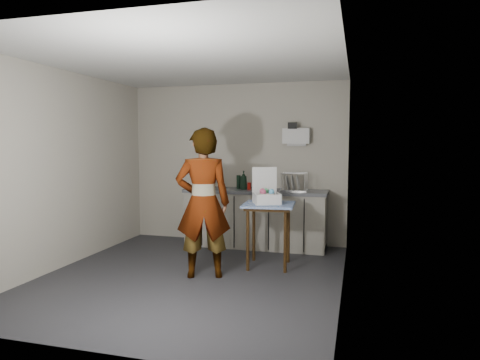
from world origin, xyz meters
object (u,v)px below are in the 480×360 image
(dark_bottle, at_px, (239,182))
(dish_rack, at_px, (294,187))
(kitchen_counter, at_px, (256,220))
(soda_can, at_px, (249,186))
(bakery_box, at_px, (266,195))
(soap_bottle, at_px, (244,180))
(standing_man, at_px, (203,203))
(side_table, at_px, (269,212))
(paper_towel, at_px, (208,180))

(dark_bottle, xyz_separation_m, dish_rack, (0.89, -0.04, -0.05))
(kitchen_counter, relative_size, soda_can, 19.96)
(soda_can, relative_size, bakery_box, 0.24)
(kitchen_counter, distance_m, soap_bottle, 0.66)
(kitchen_counter, bearing_deg, dark_bottle, 174.02)
(standing_man, height_order, dark_bottle, standing_man)
(soap_bottle, height_order, bakery_box, bakery_box)
(side_table, height_order, dark_bottle, dark_bottle)
(soap_bottle, height_order, dark_bottle, soap_bottle)
(standing_man, height_order, bakery_box, standing_man)
(standing_man, xyz_separation_m, dark_bottle, (-0.03, 1.69, 0.11))
(dark_bottle, bearing_deg, soda_can, -20.14)
(soda_can, bearing_deg, kitchen_counter, 22.86)
(bakery_box, bearing_deg, soap_bottle, 97.88)
(paper_towel, xyz_separation_m, bakery_box, (1.15, -0.92, -0.10))
(kitchen_counter, distance_m, paper_towel, 0.99)
(soda_can, distance_m, bakery_box, 1.09)
(soap_bottle, distance_m, paper_towel, 0.58)
(dish_rack, height_order, bakery_box, bakery_box)
(kitchen_counter, xyz_separation_m, standing_man, (-0.26, -1.66, 0.48))
(side_table, height_order, standing_man, standing_man)
(standing_man, xyz_separation_m, paper_towel, (-0.50, 1.57, 0.14))
(standing_man, distance_m, paper_towel, 1.65)
(soda_can, relative_size, paper_towel, 0.39)
(soda_can, distance_m, dish_rack, 0.70)
(paper_towel, bearing_deg, side_table, -38.01)
(soap_bottle, relative_size, dark_bottle, 1.35)
(paper_towel, height_order, bakery_box, bakery_box)
(dark_bottle, distance_m, bakery_box, 1.25)
(paper_towel, distance_m, bakery_box, 1.48)
(standing_man, height_order, soap_bottle, standing_man)
(soap_bottle, relative_size, soda_can, 2.63)
(kitchen_counter, bearing_deg, dish_rack, -0.68)
(kitchen_counter, distance_m, dark_bottle, 0.66)
(bakery_box, bearing_deg, standing_man, -157.89)
(kitchen_counter, relative_size, side_table, 2.65)
(soap_bottle, bearing_deg, paper_towel, -175.73)
(side_table, relative_size, soda_can, 7.54)
(side_table, bearing_deg, soda_can, 113.44)
(kitchen_counter, distance_m, soda_can, 0.55)
(soda_can, xyz_separation_m, bakery_box, (0.48, -0.98, -0.01))
(soap_bottle, bearing_deg, standing_man, -92.82)
(standing_man, xyz_separation_m, bakery_box, (0.65, 0.64, 0.04))
(kitchen_counter, xyz_separation_m, soda_can, (-0.10, -0.04, 0.54))
(side_table, distance_m, dark_bottle, 1.30)
(side_table, distance_m, soda_can, 1.14)
(side_table, bearing_deg, dark_bottle, 119.64)
(paper_towel, distance_m, dish_rack, 1.37)
(kitchen_counter, bearing_deg, paper_towel, -172.92)
(bakery_box, bearing_deg, side_table, -36.54)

